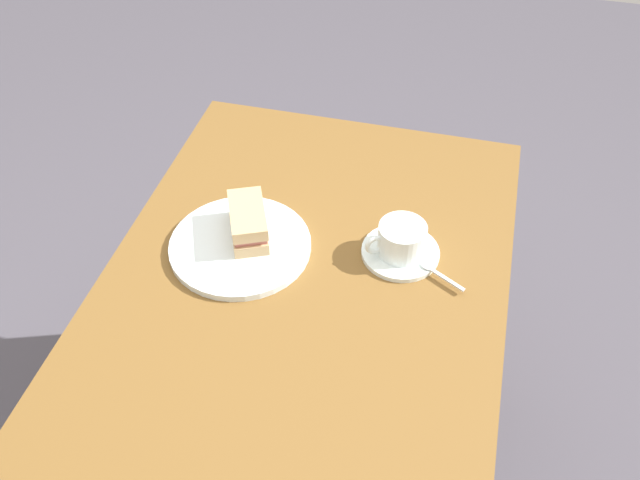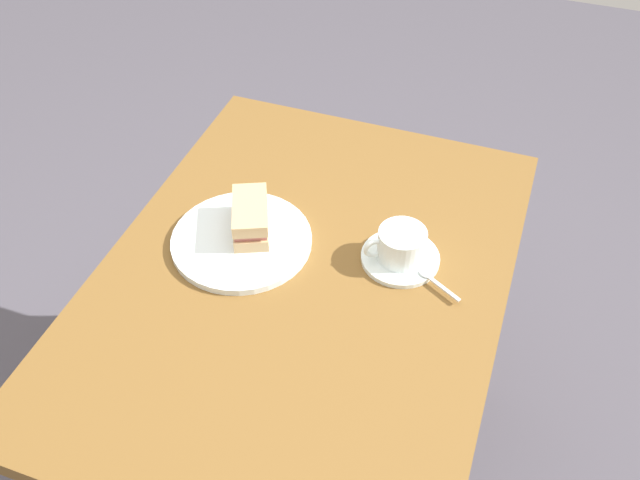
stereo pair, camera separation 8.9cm
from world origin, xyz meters
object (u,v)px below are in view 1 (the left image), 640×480
Objects in this scene: dining_table at (306,323)px; spoon at (435,271)px; sandwich_front at (248,222)px; coffee_cup at (401,238)px; sandwich_plate at (240,246)px; coffee_saucer at (400,252)px.

dining_table is 0.28m from spoon.
coffee_cup is (0.03, -0.29, -0.00)m from sandwich_front.
sandwich_front is (0.07, 0.13, 0.18)m from dining_table.
sandwich_front reaches higher than sandwich_plate.
coffee_cup is (0.10, -0.16, 0.18)m from dining_table.
dining_table is 9.15× the size of coffee_cup.
sandwich_front reaches higher than dining_table.
dining_table is 3.70× the size of sandwich_plate.
sandwich_plate is 0.05m from sandwich_front.
spoon reaches higher than coffee_saucer.
dining_table is at bearing -117.75° from sandwich_front.
coffee_saucer is (0.06, -0.30, -0.00)m from sandwich_plate.
sandwich_front reaches higher than spoon.
coffee_saucer reaches higher than dining_table.
coffee_saucer is 1.35× the size of coffee_cup.
dining_table is 0.26m from coffee_cup.
coffee_saucer is 1.62× the size of spoon.
sandwich_front is (0.03, -0.01, 0.04)m from sandwich_plate.
coffee_cup is at bearing -78.90° from sandwich_plate.
sandwich_front is at bearing 62.25° from dining_table.
sandwich_front is 0.36m from spoon.
dining_table is at bearing 121.61° from coffee_saucer.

